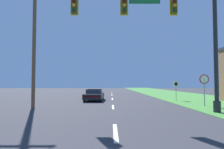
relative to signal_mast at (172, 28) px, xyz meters
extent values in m
cube|color=#428438|center=(6.80, 19.15, -5.27)|extent=(10.00, 110.00, 0.04)
cube|color=silver|center=(-3.70, -4.85, -5.28)|extent=(0.16, 2.80, 0.01)
cube|color=silver|center=(-3.70, 3.15, -5.28)|extent=(0.16, 2.80, 0.01)
cube|color=silver|center=(-3.70, 11.15, -5.28)|extent=(0.16, 2.80, 0.01)
cube|color=silver|center=(-3.70, 19.15, -5.28)|extent=(0.16, 2.80, 0.01)
cube|color=silver|center=(-3.70, 27.15, -5.28)|extent=(0.16, 2.80, 0.01)
cylinder|color=#232326|center=(2.70, 0.00, -4.90)|extent=(0.44, 0.44, 0.70)
cylinder|color=#232326|center=(2.70, 0.00, -1.20)|extent=(0.26, 0.26, 8.09)
cube|color=yellow|center=(-6.19, 0.14, 1.42)|extent=(0.50, 0.03, 1.11)
cube|color=#4C4214|center=(-6.19, 0.00, 1.42)|extent=(0.34, 0.24, 0.95)
sphere|color=#4C0F0C|center=(-6.19, -0.14, 1.70)|extent=(0.22, 0.22, 0.22)
sphere|color=orange|center=(-6.19, -0.14, 1.42)|extent=(0.22, 0.22, 0.22)
sphere|color=#0F3D19|center=(-6.19, -0.14, 1.13)|extent=(0.22, 0.22, 0.22)
cube|color=yellow|center=(-3.03, 0.14, 1.42)|extent=(0.50, 0.03, 1.11)
cube|color=#4C4214|center=(-3.03, 0.00, 1.42)|extent=(0.34, 0.24, 0.95)
sphere|color=#4C0F0C|center=(-3.03, -0.14, 1.70)|extent=(0.22, 0.22, 0.22)
sphere|color=orange|center=(-3.03, -0.14, 1.42)|extent=(0.22, 0.22, 0.22)
sphere|color=#0F3D19|center=(-3.03, -0.14, 1.13)|extent=(0.22, 0.22, 0.22)
cube|color=yellow|center=(0.13, 0.14, 1.42)|extent=(0.50, 0.03, 1.11)
cube|color=#4C4214|center=(0.13, 0.00, 1.42)|extent=(0.34, 0.24, 0.95)
sphere|color=#4C0F0C|center=(0.13, -0.14, 1.70)|extent=(0.22, 0.22, 0.22)
sphere|color=orange|center=(0.13, -0.14, 1.42)|extent=(0.22, 0.22, 0.22)
sphere|color=#0F3D19|center=(0.13, -0.14, 1.13)|extent=(0.22, 0.22, 0.22)
cylinder|color=black|center=(-4.79, 10.59, -4.97)|extent=(0.22, 0.64, 0.64)
cylinder|color=black|center=(-6.39, 10.64, -4.97)|extent=(0.22, 0.64, 0.64)
cylinder|color=black|center=(-4.90, 7.50, -4.97)|extent=(0.22, 0.64, 0.64)
cylinder|color=black|center=(-6.50, 7.56, -4.97)|extent=(0.22, 0.64, 0.64)
cube|color=black|center=(-5.64, 9.07, -4.79)|extent=(1.97, 4.54, 0.55)
cube|color=#283342|center=(-5.64, 9.18, -4.30)|extent=(1.66, 1.94, 0.42)
cube|color=black|center=(-5.64, 9.18, -4.12)|extent=(1.63, 1.90, 0.06)
cube|color=#B71414|center=(-5.72, 6.86, -4.73)|extent=(1.68, 0.12, 0.14)
cylinder|color=gray|center=(3.58, 3.51, -4.15)|extent=(0.07, 0.07, 2.20)
cylinder|color=red|center=(3.58, 3.51, -3.12)|extent=(0.76, 0.04, 0.76)
cylinder|color=white|center=(3.58, 3.49, -3.12)|extent=(0.61, 0.01, 0.61)
cylinder|color=gray|center=(3.05, 8.80, -4.25)|extent=(0.06, 0.06, 2.00)
cube|color=white|center=(3.05, 8.80, -3.52)|extent=(0.55, 0.04, 0.60)
cube|color=black|center=(3.05, 8.77, -3.52)|extent=(0.31, 0.01, 0.34)
cylinder|color=brown|center=(-9.62, 2.46, 0.01)|extent=(0.26, 0.26, 10.59)
camera|label=1|loc=(-3.87, -12.36, -3.48)|focal=32.00mm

